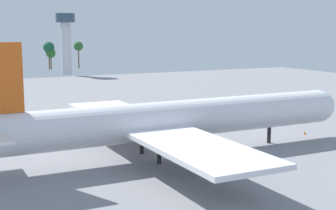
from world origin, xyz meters
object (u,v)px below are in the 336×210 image
at_px(cargo_loader, 201,114).
at_px(control_tower, 66,37).
at_px(cargo_airplane, 166,121).
at_px(safety_cone_nose, 305,133).

bearing_deg(cargo_loader, control_tower, 89.43).
height_order(cargo_airplane, safety_cone_nose, cargo_airplane).
relative_size(safety_cone_nose, control_tower, 0.03).
bearing_deg(safety_cone_nose, control_tower, 93.29).
bearing_deg(cargo_airplane, control_tower, 80.94).
bearing_deg(cargo_loader, safety_cone_nose, -68.20).
height_order(cargo_airplane, control_tower, control_tower).
xyz_separation_m(cargo_loader, safety_cone_nose, (9.76, -24.39, -0.72)).
bearing_deg(cargo_airplane, cargo_loader, 49.82).
height_order(safety_cone_nose, control_tower, control_tower).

